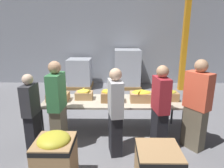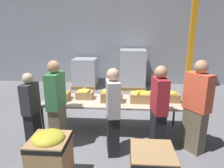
{
  "view_description": "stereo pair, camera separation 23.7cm",
  "coord_description": "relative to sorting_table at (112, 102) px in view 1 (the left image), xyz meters",
  "views": [
    {
      "loc": [
        0.05,
        -4.22,
        2.3
      ],
      "look_at": [
        -0.01,
        -0.04,
        1.15
      ],
      "focal_mm": 32.0,
      "sensor_mm": 36.0,
      "label": 1
    },
    {
      "loc": [
        0.29,
        -4.21,
        2.3
      ],
      "look_at": [
        -0.01,
        -0.04,
        1.15
      ],
      "focal_mm": 32.0,
      "sensor_mm": 36.0,
      "label": 2
    }
  ],
  "objects": [
    {
      "name": "banana_box_4",
      "position": [
        1.25,
        0.06,
        0.16
      ],
      "size": [
        0.44,
        0.32,
        0.24
      ],
      "color": "#A37A4C",
      "rests_on": "sorting_table"
    },
    {
      "name": "volunteer_1",
      "position": [
        0.91,
        -0.69,
        0.12
      ],
      "size": [
        0.28,
        0.47,
        1.67
      ],
      "rotation": [
        0.0,
        0.0,
        1.7
      ],
      "color": "black",
      "rests_on": "ground_plane"
    },
    {
      "name": "volunteer_2",
      "position": [
        -1.04,
        -0.68,
        0.16
      ],
      "size": [
        0.26,
        0.48,
        1.75
      ],
      "rotation": [
        0.0,
        0.0,
        1.51
      ],
      "color": "#6B604C",
      "rests_on": "ground_plane"
    },
    {
      "name": "pallet_stack_1",
      "position": [
        0.55,
        3.69,
        0.04
      ],
      "size": [
        1.09,
        1.09,
        1.53
      ],
      "color": "olive",
      "rests_on": "ground_plane"
    },
    {
      "name": "volunteer_4",
      "position": [
        -1.55,
        -0.69,
        0.04
      ],
      "size": [
        0.23,
        0.42,
        1.51
      ],
      "rotation": [
        0.0,
        0.0,
        1.51
      ],
      "color": "black",
      "rests_on": "ground_plane"
    },
    {
      "name": "banana_box_1",
      "position": [
        -0.65,
        0.09,
        0.16
      ],
      "size": [
        0.38,
        0.32,
        0.24
      ],
      "color": "tan",
      "rests_on": "sorting_table"
    },
    {
      "name": "support_pillar",
      "position": [
        2.63,
        3.32,
        1.29
      ],
      "size": [
        0.18,
        0.18,
        4.0
      ],
      "color": "orange",
      "rests_on": "ground_plane"
    },
    {
      "name": "donation_bin_0",
      "position": [
        -0.81,
        -1.7,
        -0.25
      ],
      "size": [
        0.56,
        0.56,
        0.87
      ],
      "color": "tan",
      "rests_on": "ground_plane"
    },
    {
      "name": "volunteer_3",
      "position": [
        1.61,
        -0.65,
        0.18
      ],
      "size": [
        0.47,
        0.53,
        1.78
      ],
      "rotation": [
        0.0,
        0.0,
        2.17
      ],
      "color": "#6B604C",
      "rests_on": "ground_plane"
    },
    {
      "name": "banana_box_0",
      "position": [
        -1.21,
        -0.02,
        0.15
      ],
      "size": [
        0.47,
        0.34,
        0.23
      ],
      "color": "#A37A4C",
      "rests_on": "sorting_table"
    },
    {
      "name": "sorting_table",
      "position": [
        0.0,
        0.0,
        0.0
      ],
      "size": [
        3.08,
        0.9,
        0.75
      ],
      "color": "#B2A893",
      "rests_on": "ground_plane"
    },
    {
      "name": "banana_box_3",
      "position": [
        0.64,
        -0.05,
        0.17
      ],
      "size": [
        0.48,
        0.34,
        0.27
      ],
      "color": "tan",
      "rests_on": "sorting_table"
    },
    {
      "name": "wall_back",
      "position": [
        0.0,
        4.36,
        1.29
      ],
      "size": [
        16.0,
        0.08,
        4.0
      ],
      "color": "#9399A3",
      "rests_on": "ground_plane"
    },
    {
      "name": "pallet_stack_0",
      "position": [
        -1.35,
        3.63,
        -0.14
      ],
      "size": [
        0.98,
        0.98,
        1.16
      ],
      "color": "olive",
      "rests_on": "ground_plane"
    },
    {
      "name": "banana_box_2",
      "position": [
        -0.01,
        -0.06,
        0.19
      ],
      "size": [
        0.48,
        0.29,
        0.29
      ],
      "color": "olive",
      "rests_on": "sorting_table"
    },
    {
      "name": "ground_plane",
      "position": [
        0.0,
        0.0,
        -0.71
      ],
      "size": [
        30.0,
        30.0,
        0.0
      ],
      "primitive_type": "plane",
      "color": "slate"
    },
    {
      "name": "volunteer_0",
      "position": [
        0.07,
        -0.84,
        0.11
      ],
      "size": [
        0.29,
        0.47,
        1.65
      ],
      "rotation": [
        0.0,
        0.0,
        1.75
      ],
      "color": "black",
      "rests_on": "ground_plane"
    },
    {
      "name": "donation_bin_1",
      "position": [
        0.69,
        -1.7,
        -0.37
      ],
      "size": [
        0.62,
        0.62,
        0.64
      ],
      "color": "tan",
      "rests_on": "ground_plane"
    }
  ]
}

